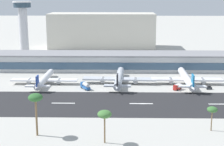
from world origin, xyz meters
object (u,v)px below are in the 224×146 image
at_px(service_fuel_truck_2, 85,86).
at_px(palm_tree_1, 35,99).
at_px(control_tower, 23,24).
at_px(service_box_truck_0, 177,87).
at_px(service_baggage_tug_1, 209,88).
at_px(airliner_black_tail_gate_1, 119,79).
at_px(airliner_navy_tail_gate_0, 44,80).
at_px(distant_hotel_block, 102,30).
at_px(palm_tree_2, 212,110).
at_px(terminal_building, 118,61).
at_px(palm_tree_0, 105,115).
at_px(airliner_blue_tail_gate_2, 187,79).

relative_size(service_fuel_truck_2, palm_tree_1, 0.49).
relative_size(control_tower, service_box_truck_0, 8.00).
distance_m(service_box_truck_0, service_baggage_tug_1, 18.99).
relative_size(control_tower, airliner_black_tail_gate_1, 0.96).
bearing_deg(airliner_navy_tail_gate_0, service_baggage_tug_1, -94.82).
height_order(airliner_navy_tail_gate_0, palm_tree_1, palm_tree_1).
xyz_separation_m(service_box_truck_0, service_baggage_tug_1, (18.94, 1.27, -0.74)).
relative_size(airliner_navy_tail_gate_0, service_box_truck_0, 7.46).
distance_m(distant_hotel_block, service_box_truck_0, 170.89).
bearing_deg(palm_tree_2, terminal_building, 108.31).
height_order(distant_hotel_block, palm_tree_1, distant_hotel_block).
height_order(service_baggage_tug_1, palm_tree_2, palm_tree_2).
distance_m(terminal_building, service_fuel_truck_2, 58.40).
distance_m(airliner_black_tail_gate_1, palm_tree_0, 88.07).
distance_m(control_tower, palm_tree_2, 199.57).
height_order(airliner_navy_tail_gate_0, airliner_blue_tail_gate_2, airliner_blue_tail_gate_2).
bearing_deg(airliner_navy_tail_gate_0, airliner_black_tail_gate_1, -87.20).
bearing_deg(service_box_truck_0, palm_tree_0, 12.38).
bearing_deg(palm_tree_2, distant_hotel_block, 103.99).
xyz_separation_m(service_baggage_tug_1, service_fuel_truck_2, (-73.30, -0.81, 0.98)).
height_order(airliner_black_tail_gate_1, service_fuel_truck_2, airliner_black_tail_gate_1).
relative_size(airliner_black_tail_gate_1, airliner_blue_tail_gate_2, 0.99).
xyz_separation_m(airliner_navy_tail_gate_0, airliner_black_tail_gate_1, (46.73, 1.87, 0.36)).
xyz_separation_m(airliner_blue_tail_gate_2, palm_tree_2, (-4.06, -74.21, 5.55)).
height_order(airliner_black_tail_gate_1, palm_tree_0, palm_tree_0).
xyz_separation_m(airliner_black_tail_gate_1, palm_tree_2, (38.14, -74.59, 5.60)).
xyz_separation_m(terminal_building, service_box_truck_0, (35.09, -55.43, -4.37)).
bearing_deg(airliner_blue_tail_gate_2, control_tower, 57.26).
height_order(terminal_building, airliner_black_tail_gate_1, terminal_building).
bearing_deg(airliner_blue_tail_gate_2, palm_tree_0, 152.87).
height_order(distant_hotel_block, airliner_navy_tail_gate_0, distant_hotel_block).
xyz_separation_m(control_tower, service_baggage_tug_1, (134.59, -95.15, -28.59)).
bearing_deg(service_fuel_truck_2, terminal_building, -50.50).
relative_size(airliner_navy_tail_gate_0, palm_tree_1, 2.62).
xyz_separation_m(service_fuel_truck_2, palm_tree_0, (14.51, -75.53, 9.25)).
height_order(palm_tree_1, palm_tree_2, palm_tree_1).
bearing_deg(palm_tree_0, terminal_building, 87.91).
bearing_deg(palm_tree_1, service_baggage_tug_1, 38.99).
height_order(service_baggage_tug_1, service_fuel_truck_2, service_fuel_truck_2).
relative_size(airliner_navy_tail_gate_0, airliner_black_tail_gate_1, 0.89).
bearing_deg(terminal_building, control_tower, 153.04).
bearing_deg(airliner_blue_tail_gate_2, terminal_building, 46.32).
distance_m(airliner_navy_tail_gate_0, airliner_blue_tail_gate_2, 88.94).
distance_m(distant_hotel_block, service_baggage_tug_1, 176.48).
relative_size(airliner_black_tail_gate_1, service_baggage_tug_1, 14.85).
relative_size(palm_tree_0, palm_tree_1, 0.75).
bearing_deg(distant_hotel_block, airliner_blue_tail_gate_2, -68.23).
relative_size(service_box_truck_0, service_baggage_tug_1, 1.78).
xyz_separation_m(distant_hotel_block, airliner_blue_tail_gate_2, (59.88, -149.90, -14.21)).
distance_m(airliner_navy_tail_gate_0, palm_tree_2, 111.92).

